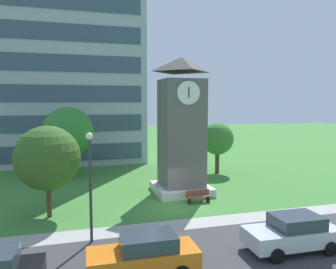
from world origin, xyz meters
name	(u,v)px	position (x,y,z in m)	size (l,w,h in m)	color
ground_plane	(174,207)	(0.00, 0.00, 0.00)	(160.00, 160.00, 0.00)	#3D7A33
street_asphalt	(223,258)	(0.00, -7.54, 0.00)	(120.00, 7.20, 0.01)	#38383A
kerb_strip	(190,224)	(0.00, -3.14, 0.00)	(120.00, 1.60, 0.01)	#9E9E99
office_building	(65,45)	(-7.30, 24.04, 14.40)	(17.94, 15.76, 28.80)	#9EA8B2
clock_tower	(181,133)	(1.58, 3.35, 4.66)	(4.15, 4.15, 10.42)	#605B56
park_bench	(198,196)	(1.91, 0.53, 0.46)	(1.83, 0.60, 0.88)	brown
street_lamp	(90,174)	(-5.60, -4.16, 3.45)	(0.36, 0.36, 5.52)	#333338
tree_by_building	(68,132)	(-6.95, 11.41, 4.28)	(4.70, 4.70, 6.63)	#513823
tree_near_tower	(217,139)	(7.31, 9.32, 3.42)	(3.19, 3.19, 5.04)	#513823
tree_streetside	(48,158)	(-7.90, 0.29, 3.65)	(3.90, 3.90, 5.61)	#513823
parked_car_orange	(144,255)	(-3.69, -8.01, 0.86)	(4.46, 1.96, 1.69)	orange
parked_car_silver	(293,232)	(3.51, -7.67, 0.86)	(4.48, 2.15, 1.69)	silver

